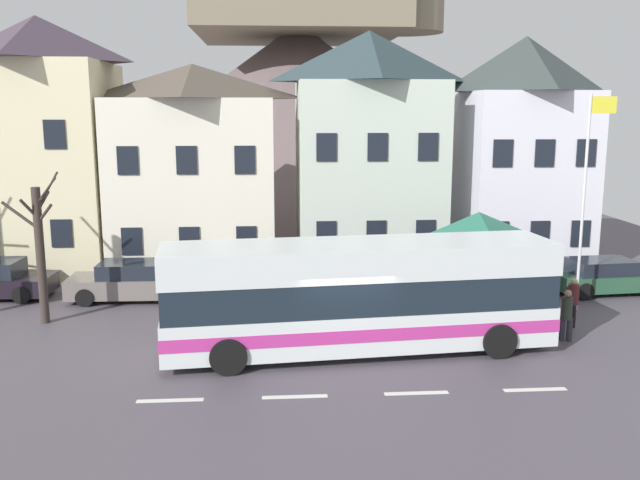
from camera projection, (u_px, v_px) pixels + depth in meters
The scene contains 17 objects.
ground_plane at pixel (345, 360), 19.33m from camera, with size 40.00×60.00×0.07m.
townhouse_00 at pixel (44, 146), 29.37m from camera, with size 5.61×6.30×10.67m.
townhouse_01 at pixel (195, 168), 29.93m from camera, with size 6.75×6.16×8.75m.
townhouse_02 at pixel (368, 152), 29.89m from camera, with size 6.07×5.25×10.11m.
townhouse_03 at pixel (521, 153), 30.41m from camera, with size 5.17×5.29×9.94m.
hilltop_castle at pixel (300, 105), 50.20m from camera, with size 36.08×36.08×22.41m.
transit_bus at pixel (359, 297), 19.67m from camera, with size 11.30×3.48×3.19m.
bus_shelter at pixel (478, 228), 23.43m from camera, with size 3.60×3.60×3.46m.
parked_car_00 at pixel (449, 280), 25.82m from camera, with size 4.55×1.96×1.23m.
parked_car_01 at pixel (133, 281), 25.27m from camera, with size 4.53×1.95×1.41m.
parked_car_02 at pixel (604, 276), 26.19m from camera, with size 3.98×2.10×1.30m.
parked_car_04 at pixel (267, 278), 26.07m from camera, with size 3.96×2.06×1.19m.
pedestrian_00 at pixel (573, 298), 22.06m from camera, with size 0.35×0.35×1.60m.
pedestrian_01 at pixel (567, 314), 20.76m from camera, with size 0.37×0.32×1.58m.
public_bench at pixel (522, 281), 26.24m from camera, with size 1.71×0.48×0.87m.
flagpole at pixel (587, 188), 23.35m from camera, with size 0.95×0.10×7.37m.
bare_tree_01 at pixel (40, 250), 22.20m from camera, with size 1.97×1.23×4.93m.
Camera 1 is at (-2.04, -18.26, 6.90)m, focal length 38.85 mm.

